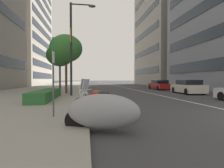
% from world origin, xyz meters
% --- Properties ---
extents(sidewalk_right_plaza, '(160.00, 10.27, 0.15)m').
position_xyz_m(sidewalk_right_plaza, '(30.00, 11.72, 0.07)').
color(sidewalk_right_plaza, gray).
rests_on(sidewalk_right_plaza, ground).
extents(lane_centre_stripe, '(110.00, 0.16, 0.01)m').
position_xyz_m(lane_centre_stripe, '(35.00, 0.00, 0.00)').
color(lane_centre_stripe, silver).
rests_on(lane_centre_stripe, ground).
extents(motorcycle_mid_row, '(1.39, 2.18, 1.08)m').
position_xyz_m(motorcycle_mid_row, '(-0.23, 6.23, 0.59)').
color(motorcycle_mid_row, gray).
rests_on(motorcycle_mid_row, ground).
extents(motorcycle_second_in_row, '(1.06, 2.01, 1.48)m').
position_xyz_m(motorcycle_second_in_row, '(1.30, 6.09, 0.44)').
color(motorcycle_second_in_row, black).
rests_on(motorcycle_second_in_row, ground).
extents(motorcycle_by_sign_pole, '(0.76, 2.19, 1.50)m').
position_xyz_m(motorcycle_by_sign_pole, '(2.64, 6.19, 0.45)').
color(motorcycle_by_sign_pole, black).
rests_on(motorcycle_by_sign_pole, ground).
extents(motorcycle_far_end_row, '(1.18, 1.98, 1.11)m').
position_xyz_m(motorcycle_far_end_row, '(4.17, 6.02, 0.42)').
color(motorcycle_far_end_row, black).
rests_on(motorcycle_far_end_row, ground).
extents(car_lead_in_lane, '(4.21, 2.07, 1.41)m').
position_xyz_m(car_lead_in_lane, '(11.86, -3.64, 0.67)').
color(car_lead_in_lane, beige).
rests_on(car_lead_in_lane, ground).
extents(car_mid_block_traffic, '(4.34, 1.96, 1.33)m').
position_xyz_m(car_mid_block_traffic, '(19.14, -3.69, 0.64)').
color(car_mid_block_traffic, maroon).
rests_on(car_mid_block_traffic, ground).
extents(parking_sign_by_curb, '(0.32, 0.06, 2.80)m').
position_xyz_m(parking_sign_by_curb, '(1.43, 7.82, 1.90)').
color(parking_sign_by_curb, '#47494C').
rests_on(parking_sign_by_curb, sidewalk_right_plaza).
extents(street_lamp_with_banners, '(1.26, 2.10, 7.51)m').
position_xyz_m(street_lamp_with_banners, '(9.76, 7.59, 4.74)').
color(street_lamp_with_banners, '#232326').
rests_on(street_lamp_with_banners, sidewalk_right_plaza).
extents(clipped_hedge_bed, '(5.68, 1.10, 0.60)m').
position_xyz_m(clipped_hedge_bed, '(7.24, 9.32, 0.45)').
color(clipped_hedge_bed, '#28602D').
rests_on(clipped_hedge_bed, sidewalk_right_plaza).
extents(street_tree_by_lamp_post, '(3.06, 3.06, 5.55)m').
position_xyz_m(street_tree_by_lamp_post, '(12.28, 8.57, 4.38)').
color(street_tree_by_lamp_post, '#473323').
rests_on(street_tree_by_lamp_post, sidewalk_right_plaza).
extents(street_tree_far_plaza, '(3.33, 3.33, 5.79)m').
position_xyz_m(street_tree_far_plaza, '(18.17, 9.98, 4.52)').
color(street_tree_far_plaza, '#473323').
rests_on(street_tree_far_plaza, sidewalk_right_plaza).
extents(office_tower_near_left, '(20.60, 20.22, 45.38)m').
position_xyz_m(office_tower_near_left, '(40.36, -18.64, 22.69)').
color(office_tower_near_left, gray).
rests_on(office_tower_near_left, ground).
extents(office_tower_behind_plaza, '(22.54, 17.99, 30.18)m').
position_xyz_m(office_tower_behind_plaza, '(44.66, 26.80, 15.09)').
color(office_tower_behind_plaza, beige).
rests_on(office_tower_behind_plaza, ground).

